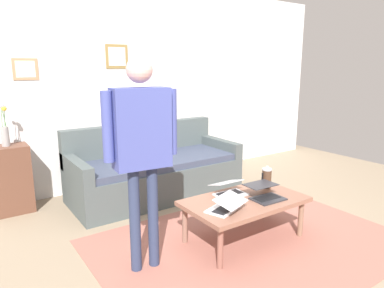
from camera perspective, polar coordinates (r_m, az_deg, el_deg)
ground_plane at (r=3.38m, az=6.41°, el=-15.78°), size 7.68×7.68×0.00m
area_rug at (r=3.39m, az=9.59°, el=-15.67°), size 2.75×1.98×0.01m
back_wall at (r=4.86m, az=-10.58°, el=9.40°), size 7.04×0.11×2.70m
couch at (r=4.43m, az=-6.16°, el=-4.51°), size 2.08×0.89×0.88m
coffee_table at (r=3.31m, az=8.60°, el=-9.60°), size 1.12×0.65×0.40m
laptop_left at (r=3.38m, az=6.08°, el=-7.53°), size 0.30×0.27×0.14m
laptop_center at (r=3.33m, az=11.91°, el=-7.97°), size 0.30×0.32×0.12m
laptop_right at (r=3.01m, az=5.54°, el=-10.09°), size 0.37×0.35×0.13m
french_press at (r=3.59m, az=12.12°, el=-5.47°), size 0.12×0.10×0.23m
side_shelf at (r=4.36m, az=-27.62°, el=-5.16°), size 0.42×0.32×0.76m
flower_vase at (r=4.24m, az=-28.30°, el=1.80°), size 0.09×0.09×0.45m
person_standing at (r=2.64m, az=-8.27°, el=0.92°), size 0.59×0.23×1.67m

